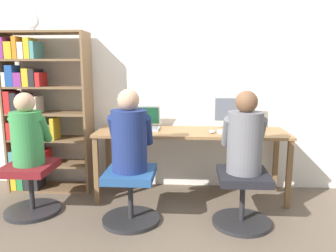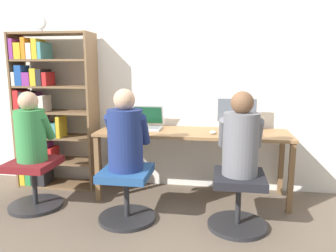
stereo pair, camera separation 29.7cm
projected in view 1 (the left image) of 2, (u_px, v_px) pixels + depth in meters
The scene contains 15 objects.
ground_plane at pixel (190, 207), 3.32m from camera, with size 14.00×14.00×0.00m, color brown.
wall_back at pixel (192, 76), 3.73m from camera, with size 10.00×0.05×2.60m.
desk at pixel (191, 138), 3.49m from camera, with size 2.02×0.59×0.73m.
desktop_monitor at pixel (233, 113), 3.56m from camera, with size 0.44×0.21×0.36m.
laptop at pixel (144, 124), 3.60m from camera, with size 0.35×0.34×0.25m.
keyboard at pixel (238, 132), 3.37m from camera, with size 0.42×0.16×0.03m.
computer_mouse_by_keyboard at pixel (212, 131), 3.38m from camera, with size 0.07×0.10×0.03m.
office_chair_left at pixel (242, 195), 2.92m from camera, with size 0.53×0.53×0.49m.
office_chair_right at pixel (130, 193), 2.97m from camera, with size 0.53×0.53×0.49m.
person_at_monitor at pixel (245, 137), 2.83m from camera, with size 0.37×0.34×0.72m.
person_at_laptop at pixel (129, 136), 2.88m from camera, with size 0.39×0.35×0.73m.
bookshelf at pixel (37, 114), 3.65m from camera, with size 0.93×0.33×1.78m.
desk_clock at pixel (32, 21), 3.39m from camera, with size 0.16×0.03×0.18m.
office_chair_side at pixel (31, 185), 3.16m from camera, with size 0.53×0.53×0.49m.
person_near_shelf at pixel (27, 133), 3.07m from camera, with size 0.35×0.32×0.68m.
Camera 1 is at (-0.02, -3.13, 1.41)m, focal length 35.00 mm.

